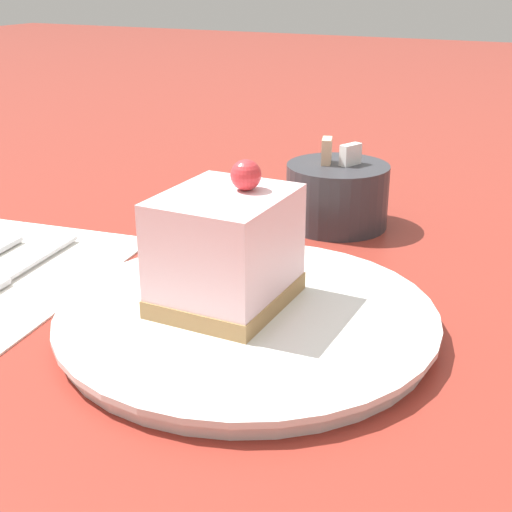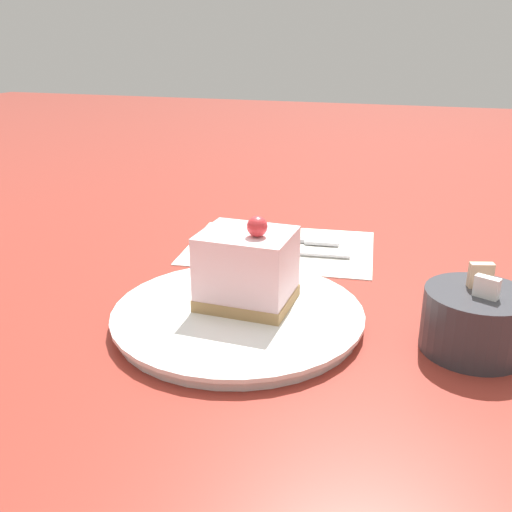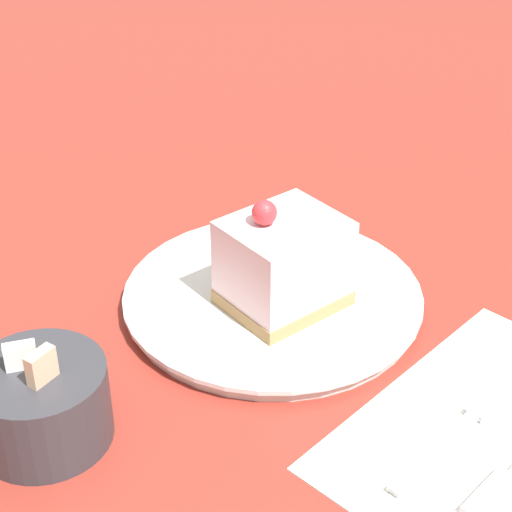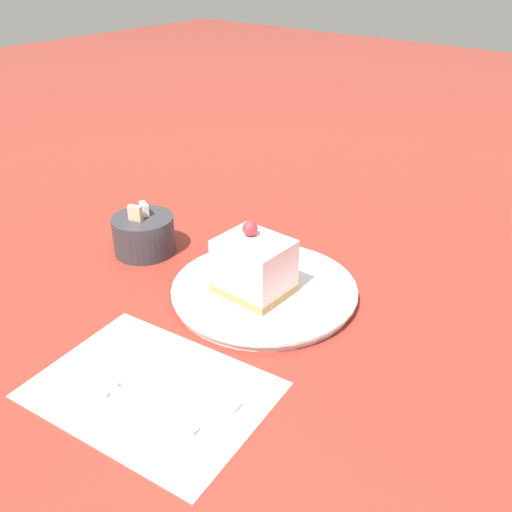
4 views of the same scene
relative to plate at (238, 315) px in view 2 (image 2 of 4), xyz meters
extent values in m
plane|color=maroon|center=(-0.01, 0.02, -0.01)|extent=(4.00, 4.00, 0.00)
cylinder|color=silver|center=(0.00, 0.00, 0.00)|extent=(0.23, 0.23, 0.01)
cylinder|color=silver|center=(0.00, 0.00, 0.00)|extent=(0.24, 0.24, 0.00)
cube|color=#AD8451|center=(-0.02, 0.00, 0.01)|extent=(0.07, 0.09, 0.01)
cube|color=silver|center=(-0.02, 0.00, 0.05)|extent=(0.07, 0.09, 0.06)
sphere|color=red|center=(0.00, 0.01, 0.09)|extent=(0.02, 0.02, 0.02)
cube|color=white|center=(-0.21, -0.02, -0.01)|extent=(0.20, 0.26, 0.00)
cube|color=#B2B2B7|center=(-0.23, -0.05, 0.00)|extent=(0.02, 0.11, 0.00)
cube|color=#B2B2B7|center=(-0.24, 0.03, 0.00)|extent=(0.03, 0.05, 0.00)
cube|color=#B2B2B7|center=(-0.18, -0.06, 0.00)|extent=(0.03, 0.09, 0.00)
cube|color=#B2B2B7|center=(-0.19, 0.03, 0.00)|extent=(0.02, 0.09, 0.00)
cylinder|color=#333338|center=(-0.02, 0.21, 0.02)|extent=(0.09, 0.09, 0.06)
cube|color=#D8B28C|center=(-0.03, 0.21, 0.06)|extent=(0.01, 0.02, 0.02)
cube|color=white|center=(-0.01, 0.22, 0.06)|extent=(0.02, 0.02, 0.02)
camera|label=1|loc=(0.18, -0.36, 0.20)|focal=50.00mm
camera|label=2|loc=(0.46, 0.17, 0.25)|focal=40.00mm
camera|label=3|loc=(-0.43, 0.37, 0.40)|focal=60.00mm
camera|label=4|loc=(-0.49, -0.38, 0.40)|focal=40.00mm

